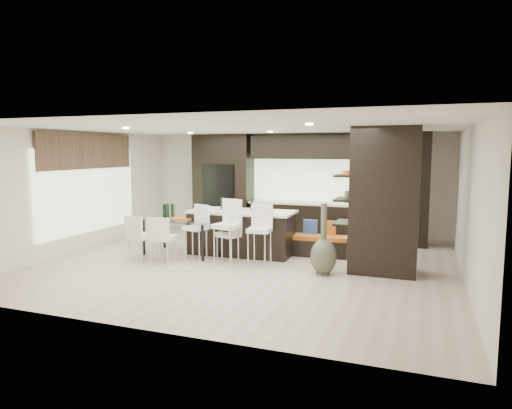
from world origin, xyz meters
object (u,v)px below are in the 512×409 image
at_px(kitchen_island, 242,232).
at_px(stool_right, 260,241).
at_px(chair_near, 163,241).
at_px(chair_end, 230,238).
at_px(stool_left, 196,238).
at_px(floor_vase, 324,239).
at_px(dining_table, 182,236).
at_px(chair_far, 142,239).
at_px(stool_mid, 226,237).
at_px(bench, 321,246).

xyz_separation_m(kitchen_island, stool_right, (0.71, -0.81, 0.01)).
bearing_deg(stool_right, chair_near, -171.62).
bearing_deg(chair_end, stool_left, 137.48).
bearing_deg(floor_vase, stool_right, 170.63).
xyz_separation_m(chair_near, chair_end, (1.14, 0.78, 0.01)).
relative_size(dining_table, chair_end, 1.84).
distance_m(dining_table, chair_near, 0.78).
bearing_deg(dining_table, chair_far, -119.96).
relative_size(stool_mid, dining_table, 0.63).
relative_size(stool_right, dining_table, 0.60).
xyz_separation_m(floor_vase, dining_table, (-3.25, 0.56, -0.26)).
height_order(stool_mid, floor_vase, floor_vase).
relative_size(kitchen_island, chair_end, 2.59).
distance_m(bench, chair_end, 1.97).
bearing_deg(stool_right, chair_far, -174.31).
relative_size(bench, chair_near, 1.32).
bearing_deg(dining_table, chair_end, 3.47).
height_order(floor_vase, chair_far, floor_vase).
xyz_separation_m(bench, chair_near, (-2.89, -1.65, 0.22)).
height_order(stool_left, dining_table, stool_left).
relative_size(bench, chair_end, 1.30).
relative_size(stool_left, chair_near, 1.05).
relative_size(floor_vase, chair_end, 1.48).
xyz_separation_m(stool_left, chair_far, (-1.02, -0.45, -0.02)).
xyz_separation_m(kitchen_island, chair_far, (-1.73, -1.25, -0.05)).
bearing_deg(bench, chair_end, -156.44).
bearing_deg(stool_right, stool_left, 174.97).
relative_size(dining_table, chair_near, 1.87).
relative_size(bench, floor_vase, 0.88).
bearing_deg(chair_far, stool_left, 35.36).
height_order(stool_mid, dining_table, stool_mid).
xyz_separation_m(stool_right, bench, (0.97, 1.21, -0.27)).
xyz_separation_m(kitchen_island, bench, (1.67, 0.40, -0.26)).
bearing_deg(chair_near, kitchen_island, 39.63).
xyz_separation_m(kitchen_island, stool_mid, (0.00, -0.83, 0.04)).
relative_size(stool_left, stool_right, 0.94).
distance_m(bench, chair_near, 3.34).
bearing_deg(kitchen_island, stool_left, -133.25).
distance_m(stool_left, chair_end, 0.71).
height_order(stool_left, chair_end, stool_left).
bearing_deg(bench, stool_right, -131.50).
height_order(bench, dining_table, dining_table).
height_order(kitchen_island, stool_right, stool_right).
bearing_deg(stool_mid, chair_far, -153.86).
relative_size(stool_mid, bench, 0.89).
bearing_deg(kitchen_island, stool_mid, -91.68).
xyz_separation_m(dining_table, chair_end, (1.14, 0.00, 0.05)).
relative_size(stool_mid, chair_near, 1.18).
bearing_deg(stool_mid, stool_right, 13.33).
xyz_separation_m(stool_left, chair_near, (-0.51, -0.45, -0.02)).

